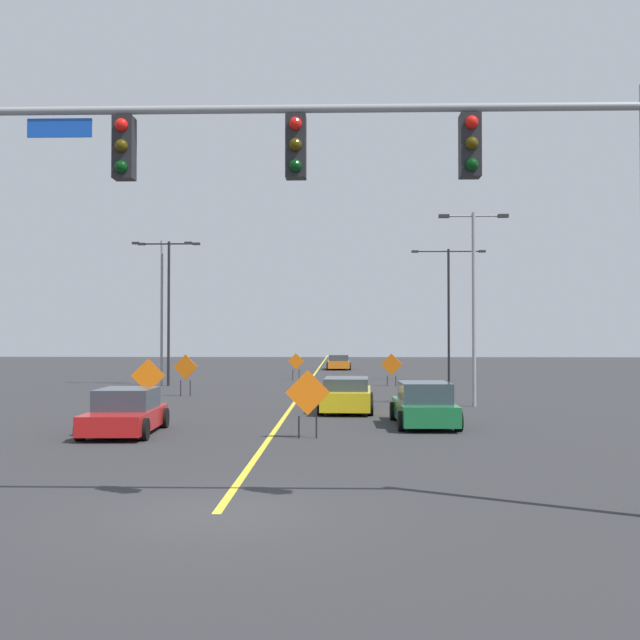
# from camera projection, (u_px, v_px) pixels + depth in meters

# --- Properties ---
(ground) EXTENTS (193.96, 193.96, 0.00)m
(ground) POSITION_uv_depth(u_px,v_px,m) (216.00, 514.00, 12.56)
(ground) COLOR #2D2D30
(road_centre_stripe) EXTENTS (0.16, 107.75, 0.01)m
(road_centre_stripe) POSITION_uv_depth(u_px,v_px,m) (317.00, 370.00, 66.40)
(road_centre_stripe) COLOR yellow
(road_centre_stripe) RESTS_ON ground
(traffic_signal_assembly) EXTENTS (11.67, 0.44, 7.11)m
(traffic_signal_assembly) POSITION_uv_depth(u_px,v_px,m) (396.00, 182.00, 12.58)
(traffic_signal_assembly) COLOR gray
(traffic_signal_assembly) RESTS_ON ground
(street_lamp_near_right) EXTENTS (4.84, 0.24, 8.69)m
(street_lamp_near_right) POSITION_uv_depth(u_px,v_px,m) (449.00, 302.00, 49.63)
(street_lamp_near_right) COLOR black
(street_lamp_near_right) RESTS_ON ground
(street_lamp_far_right) EXTENTS (3.75, 0.24, 8.68)m
(street_lamp_far_right) POSITION_uv_depth(u_px,v_px,m) (169.00, 300.00, 45.53)
(street_lamp_far_right) COLOR black
(street_lamp_far_right) RESTS_ON ground
(street_lamp_mid_left) EXTENTS (3.65, 0.24, 8.77)m
(street_lamp_mid_left) POSITION_uv_depth(u_px,v_px,m) (162.00, 300.00, 45.87)
(street_lamp_mid_left) COLOR gray
(street_lamp_mid_left) RESTS_ON ground
(street_lamp_near_left) EXTENTS (2.93, 0.24, 8.20)m
(street_lamp_near_left) POSITION_uv_depth(u_px,v_px,m) (474.00, 293.00, 32.00)
(street_lamp_near_left) COLOR gray
(street_lamp_near_left) RESTS_ON ground
(construction_sign_median_near) EXTENTS (1.29, 0.27, 1.94)m
(construction_sign_median_near) POSITION_uv_depth(u_px,v_px,m) (392.00, 366.00, 45.26)
(construction_sign_median_near) COLOR orange
(construction_sign_median_near) RESTS_ON ground
(construction_sign_right_shoulder) EXTENTS (1.35, 0.26, 2.06)m
(construction_sign_right_shoulder) POSITION_uv_depth(u_px,v_px,m) (148.00, 378.00, 30.47)
(construction_sign_right_shoulder) COLOR orange
(construction_sign_right_shoulder) RESTS_ON ground
(construction_sign_right_lane) EXTENTS (1.30, 0.25, 1.98)m
(construction_sign_right_lane) POSITION_uv_depth(u_px,v_px,m) (308.00, 396.00, 21.95)
(construction_sign_right_lane) COLOR orange
(construction_sign_right_lane) RESTS_ON ground
(construction_sign_median_far) EXTENTS (1.10, 0.07, 1.82)m
(construction_sign_median_far) POSITION_uv_depth(u_px,v_px,m) (296.00, 363.00, 51.45)
(construction_sign_median_far) COLOR orange
(construction_sign_median_far) RESTS_ON ground
(construction_sign_left_lane) EXTENTS (1.26, 0.25, 2.07)m
(construction_sign_left_lane) POSITION_uv_depth(u_px,v_px,m) (186.00, 369.00, 37.48)
(construction_sign_left_lane) COLOR orange
(construction_sign_left_lane) RESTS_ON ground
(car_orange_passing) EXTENTS (2.17, 4.61, 1.31)m
(car_orange_passing) POSITION_uv_depth(u_px,v_px,m) (339.00, 363.00, 67.96)
(car_orange_passing) COLOR orange
(car_orange_passing) RESTS_ON ground
(car_yellow_far) EXTENTS (2.23, 4.67, 1.34)m
(car_yellow_far) POSITION_uv_depth(u_px,v_px,m) (347.00, 395.00, 29.80)
(car_yellow_far) COLOR gold
(car_yellow_far) RESTS_ON ground
(car_green_approaching) EXTENTS (2.03, 4.56, 1.44)m
(car_green_approaching) POSITION_uv_depth(u_px,v_px,m) (424.00, 405.00, 25.08)
(car_green_approaching) COLOR #196B38
(car_green_approaching) RESTS_ON ground
(car_red_distant) EXTENTS (2.18, 4.39, 1.36)m
(car_red_distant) POSITION_uv_depth(u_px,v_px,m) (126.00, 413.00, 23.01)
(car_red_distant) COLOR red
(car_red_distant) RESTS_ON ground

